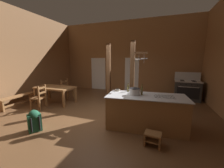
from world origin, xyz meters
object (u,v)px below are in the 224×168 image
at_px(stockpot_on_counter, 135,92).
at_px(mixing_bowl_on_counter, 117,90).
at_px(kitchen_island, 145,112).
at_px(bottle_tall_on_counter, 142,90).
at_px(stove_range, 187,90).
at_px(bottle_short_on_counter, 128,88).
at_px(ladderback_chair_by_post, 67,89).
at_px(step_stool, 153,138).
at_px(bench_along_left_wall, 18,99).
at_px(backpack, 34,120).
at_px(ladderback_chair_near_window, 39,97).
at_px(dining_table, 55,89).

height_order(stockpot_on_counter, mixing_bowl_on_counter, stockpot_on_counter).
height_order(kitchen_island, bottle_tall_on_counter, bottle_tall_on_counter).
distance_m(stove_range, bottle_short_on_counter, 3.91).
bearing_deg(ladderback_chair_by_post, step_stool, -30.93).
bearing_deg(step_stool, ladderback_chair_by_post, 149.07).
bearing_deg(step_stool, bench_along_left_wall, 170.76).
relative_size(step_stool, bench_along_left_wall, 0.25).
height_order(backpack, mixing_bowl_on_counter, mixing_bowl_on_counter).
height_order(ladderback_chair_near_window, mixing_bowl_on_counter, mixing_bowl_on_counter).
distance_m(dining_table, bottle_short_on_counter, 3.54).
distance_m(kitchen_island, ladderback_chair_near_window, 4.13).
height_order(stove_range, stockpot_on_counter, stove_range).
relative_size(step_stool, ladderback_chair_by_post, 0.41).
bearing_deg(stockpot_on_counter, mixing_bowl_on_counter, 152.55).
bearing_deg(bottle_tall_on_counter, bottle_short_on_counter, 152.59).
bearing_deg(mixing_bowl_on_counter, step_stool, -42.62).
relative_size(ladderback_chair_by_post, stockpot_on_counter, 2.60).
distance_m(dining_table, bottle_tall_on_counter, 4.03).
xyz_separation_m(ladderback_chair_by_post, mixing_bowl_on_counter, (3.17, -1.52, 0.52)).
bearing_deg(dining_table, ladderback_chair_by_post, 93.73).
relative_size(dining_table, bottle_short_on_counter, 6.35).
relative_size(dining_table, backpack, 2.90).
distance_m(step_stool, bottle_short_on_counter, 1.64).
bearing_deg(bottle_short_on_counter, bench_along_left_wall, -177.39).
relative_size(bench_along_left_wall, bottle_tall_on_counter, 4.88).
distance_m(ladderback_chair_near_window, bottle_short_on_counter, 3.60).
xyz_separation_m(backpack, bottle_tall_on_counter, (2.66, 1.30, 0.75)).
height_order(ladderback_chair_by_post, bottle_tall_on_counter, bottle_tall_on_counter).
height_order(stove_range, step_stool, stove_range).
height_order(dining_table, bottle_tall_on_counter, bottle_tall_on_counter).
distance_m(bottle_tall_on_counter, bottle_short_on_counter, 0.51).
distance_m(ladderback_chair_near_window, backpack, 1.93).
bearing_deg(backpack, mixing_bowl_on_counter, 38.91).
relative_size(kitchen_island, backpack, 3.76).
relative_size(stove_range, ladderback_chair_by_post, 1.39).
relative_size(ladderback_chair_by_post, backpack, 1.59).
relative_size(ladderback_chair_by_post, mixing_bowl_on_counter, 5.89).
xyz_separation_m(dining_table, mixing_bowl_on_counter, (3.12, -0.67, 0.32)).
bearing_deg(bottle_short_on_counter, step_stool, -52.77).
bearing_deg(ladderback_chair_by_post, bench_along_left_wall, -123.97).
distance_m(kitchen_island, backpack, 3.06).
bearing_deg(step_stool, stove_range, 72.67).
xyz_separation_m(step_stool, bottle_tall_on_counter, (-0.39, 0.88, 0.88)).
distance_m(step_stool, stockpot_on_counter, 1.29).
xyz_separation_m(stockpot_on_counter, bottle_tall_on_counter, (0.18, 0.10, 0.03)).
bearing_deg(backpack, step_stool, 7.81).
distance_m(stove_range, dining_table, 6.20).
height_order(step_stool, bottle_short_on_counter, bottle_short_on_counter).
bearing_deg(bottle_tall_on_counter, ladderback_chair_by_post, 156.37).
relative_size(ladderback_chair_near_window, mixing_bowl_on_counter, 5.89).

